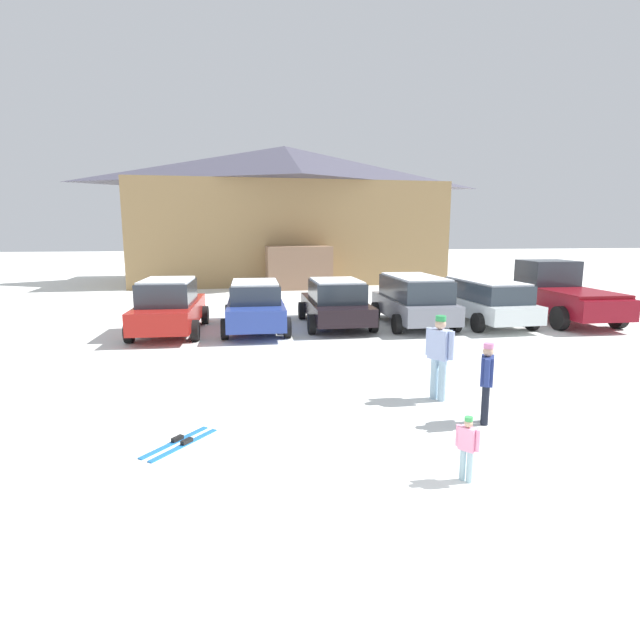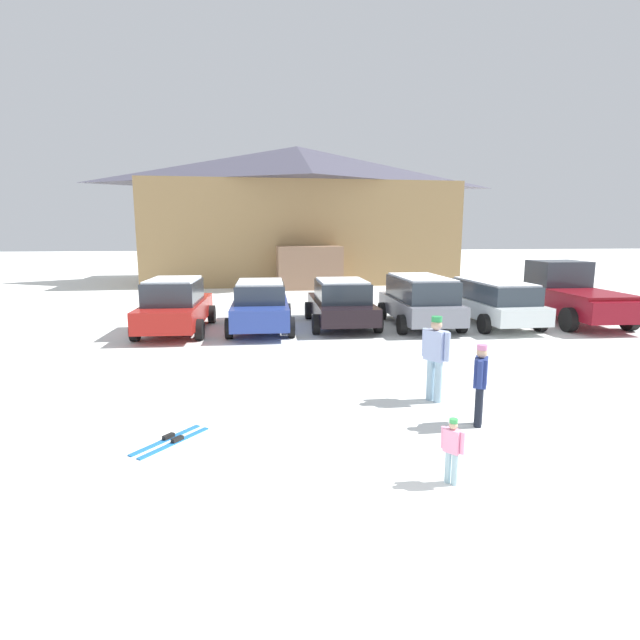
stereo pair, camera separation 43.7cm
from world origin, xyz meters
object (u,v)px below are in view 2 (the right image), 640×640
object	(u,v)px
parked_grey_wagon	(420,299)
skier_adult_in_blue_parka	(435,354)
skier_child_in_pink_snowsuit	(452,447)
ski_lodge	(298,213)
parked_red_sedan	(175,305)
parked_black_sedan	(341,302)
parked_white_suv	(492,301)
skier_teen_in_navy_coat	(480,380)
pair_of_skis	(171,440)
parked_blue_hatchback	(261,305)
pickup_truck	(569,294)

from	to	relation	value
parked_grey_wagon	skier_adult_in_blue_parka	size ratio (longest dim) A/B	2.66
skier_child_in_pink_snowsuit	ski_lodge	bearing A→B (deg)	89.45
parked_red_sedan	parked_black_sedan	size ratio (longest dim) A/B	1.01
parked_white_suv	skier_teen_in_navy_coat	xyz separation A→B (m)	(-4.45, -8.72, -0.06)
pair_of_skis	parked_red_sedan	bearing A→B (deg)	98.17
parked_blue_hatchback	pickup_truck	bearing A→B (deg)	0.37
parked_red_sedan	parked_white_suv	xyz separation A→B (m)	(10.79, -0.09, -0.02)
parked_red_sedan	pickup_truck	distance (m)	13.83
parked_grey_wagon	skier_teen_in_navy_coat	world-z (taller)	parked_grey_wagon
parked_grey_wagon	skier_child_in_pink_snowsuit	xyz separation A→B (m)	(-3.07, -10.65, -0.42)
parked_blue_hatchback	skier_adult_in_blue_parka	distance (m)	8.31
parked_white_suv	pair_of_skis	world-z (taller)	parked_white_suv
parked_grey_wagon	pickup_truck	bearing A→B (deg)	1.91
parked_black_sedan	parked_grey_wagon	size ratio (longest dim) A/B	1.03
ski_lodge	parked_blue_hatchback	bearing A→B (deg)	-98.70
skier_child_in_pink_snowsuit	skier_adult_in_blue_parka	distance (m)	3.28
parked_red_sedan	parked_grey_wagon	world-z (taller)	parked_red_sedan
parked_red_sedan	parked_white_suv	bearing A→B (deg)	-0.50
parked_red_sedan	pickup_truck	xyz separation A→B (m)	(13.83, 0.18, 0.12)
parked_red_sedan	skier_child_in_pink_snowsuit	distance (m)	11.83
parked_black_sedan	parked_white_suv	world-z (taller)	parked_black_sedan
ski_lodge	parked_red_sedan	xyz separation A→B (m)	(-5.40, -17.42, -3.52)
skier_child_in_pink_snowsuit	skier_teen_in_navy_coat	world-z (taller)	skier_teen_in_navy_coat
parked_blue_hatchback	parked_white_suv	xyz separation A→B (m)	(8.04, -0.20, 0.02)
parked_red_sedan	parked_grey_wagon	xyz separation A→B (m)	(8.19, -0.01, 0.05)
parked_blue_hatchback	pair_of_skis	xyz separation A→B (m)	(-1.48, -8.95, -0.81)
parked_blue_hatchback	parked_white_suv	bearing A→B (deg)	-1.42
ski_lodge	pickup_truck	xyz separation A→B (m)	(8.43, -17.24, -3.40)
parked_red_sedan	skier_teen_in_navy_coat	xyz separation A→B (m)	(6.34, -8.81, -0.08)
ski_lodge	skier_child_in_pink_snowsuit	world-z (taller)	ski_lodge
parked_black_sedan	pair_of_skis	xyz separation A→B (m)	(-4.24, -9.23, -0.80)
parked_red_sedan	pair_of_skis	world-z (taller)	parked_red_sedan
parked_white_suv	parked_red_sedan	bearing A→B (deg)	179.50
parked_red_sedan	pickup_truck	world-z (taller)	pickup_truck
parked_black_sedan	parked_grey_wagon	xyz separation A→B (m)	(2.68, -0.40, 0.11)
parked_black_sedan	ski_lodge	bearing A→B (deg)	90.39
parked_red_sedan	parked_white_suv	world-z (taller)	parked_red_sedan
parked_blue_hatchback	pair_of_skis	bearing A→B (deg)	-99.36
pair_of_skis	ski_lodge	bearing A→B (deg)	81.07
skier_adult_in_blue_parka	pickup_truck	bearing A→B (deg)	44.62
pickup_truck	skier_child_in_pink_snowsuit	xyz separation A→B (m)	(-8.70, -10.84, -0.49)
parked_white_suv	pair_of_skis	bearing A→B (deg)	-137.40
skier_teen_in_navy_coat	pair_of_skis	size ratio (longest dim) A/B	1.13
parked_red_sedan	pair_of_skis	xyz separation A→B (m)	(1.27, -8.85, -0.85)
parked_blue_hatchback	skier_teen_in_navy_coat	size ratio (longest dim) A/B	3.43
pickup_truck	parked_white_suv	bearing A→B (deg)	-174.90
pair_of_skis	parked_blue_hatchback	bearing A→B (deg)	80.64
pickup_truck	skier_teen_in_navy_coat	world-z (taller)	pickup_truck
ski_lodge	parked_blue_hatchback	size ratio (longest dim) A/B	4.12
ski_lodge	parked_blue_hatchback	xyz separation A→B (m)	(-2.65, -17.31, -3.56)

